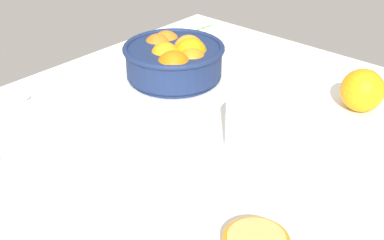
% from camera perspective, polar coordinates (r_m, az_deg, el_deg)
% --- Properties ---
extents(ground_plane, '(1.27, 1.04, 0.03)m').
position_cam_1_polar(ground_plane, '(0.85, -1.05, -6.99)').
color(ground_plane, white).
extents(fruit_bowl, '(0.23, 0.23, 0.10)m').
position_cam_1_polar(fruit_bowl, '(1.14, -1.92, 6.84)').
color(fruit_bowl, navy).
rests_on(fruit_bowl, ground_plane).
extents(juice_glass, '(0.09, 0.09, 0.12)m').
position_cam_1_polar(juice_glass, '(0.88, 6.74, -0.68)').
color(juice_glass, white).
rests_on(juice_glass, ground_plane).
extents(loose_orange_0, '(0.09, 0.09, 0.09)m').
position_cam_1_polar(loose_orange_0, '(1.07, 18.50, 3.16)').
color(loose_orange_0, orange).
rests_on(loose_orange_0, ground_plane).
extents(spoon, '(0.17, 0.08, 0.01)m').
position_cam_1_polar(spoon, '(1.12, -20.54, 1.87)').
color(spoon, silver).
rests_on(spoon, ground_plane).
extents(herb_sprig_0, '(0.08, 0.01, 0.01)m').
position_cam_1_polar(herb_sprig_0, '(1.46, 1.26, 10.29)').
color(herb_sprig_0, '#47882E').
rests_on(herb_sprig_0, ground_plane).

